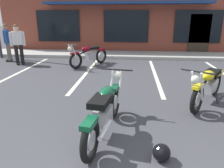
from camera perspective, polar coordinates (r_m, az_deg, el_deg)
ground_plane at (r=4.64m, az=-0.34°, el=-7.73°), size 80.00×80.00×0.00m
sidewalk_kerb at (r=11.22m, az=3.42°, el=7.88°), size 22.00×1.80×0.14m
brick_storefront_building at (r=15.00m, az=4.23°, el=16.73°), size 14.43×6.59×3.45m
painted_stall_lines at (r=7.72m, az=2.25°, el=2.82°), size 7.61×4.80×0.01m
motorcycle_foreground_classic at (r=3.68m, az=-1.90°, el=-6.90°), size 0.73×2.10×0.98m
motorcycle_red_sportbike at (r=8.92m, az=-6.28°, el=7.78°), size 1.44×1.82×0.98m
motorcycle_silver_naked at (r=5.42m, az=24.34°, el=-0.29°), size 1.40×1.84×0.98m
person_in_black_shirt at (r=10.82m, az=-26.30°, el=10.46°), size 0.38×0.59×1.68m
person_by_back_row at (r=9.90m, az=-24.00°, el=10.23°), size 0.56×0.42×1.68m
helmet_on_pavement at (r=3.28m, az=13.15°, el=-17.48°), size 0.26×0.26×0.26m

